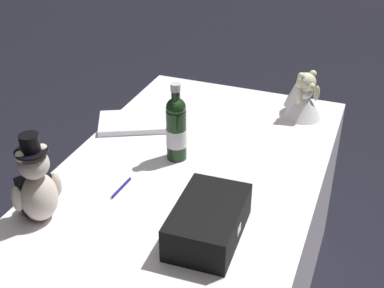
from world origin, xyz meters
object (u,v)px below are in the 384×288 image
guestbook (135,122)px  champagne_bottle (176,128)px  signing_pen (120,188)px  gift_case_black (208,221)px  teddy_bear_groom (37,186)px  teddy_bear_bride (303,97)px

guestbook → champagne_bottle: bearing=-150.8°
signing_pen → gift_case_black: gift_case_black is taller
signing_pen → teddy_bear_groom: bearing=143.0°
champagne_bottle → gift_case_black: 0.47m
champagne_bottle → gift_case_black: champagne_bottle is taller
signing_pen → gift_case_black: bearing=-108.1°
champagne_bottle → gift_case_black: (-0.38, -0.26, -0.07)m
teddy_bear_bride → teddy_bear_groom: bearing=147.4°
teddy_bear_bride → guestbook: size_ratio=0.69×
signing_pen → gift_case_black: 0.39m
signing_pen → gift_case_black: (-0.12, -0.36, 0.05)m
teddy_bear_groom → guestbook: teddy_bear_groom is taller
guestbook → signing_pen: bearing=173.8°
champagne_bottle → guestbook: 0.34m
teddy_bear_bride → champagne_bottle: size_ratio=0.69×
signing_pen → guestbook: size_ratio=0.43×
teddy_bear_groom → gift_case_black: teddy_bear_groom is taller
champagne_bottle → guestbook: bearing=55.5°
gift_case_black → guestbook: gift_case_black is taller
champagne_bottle → guestbook: size_ratio=1.01×
signing_pen → gift_case_black: size_ratio=0.42×
teddy_bear_groom → guestbook: 0.68m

